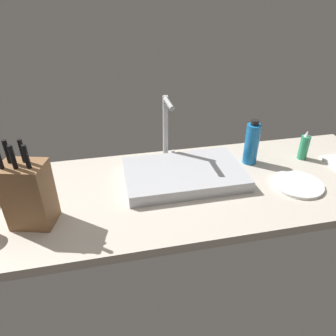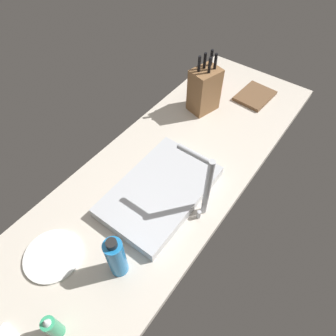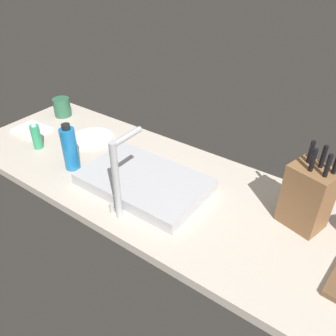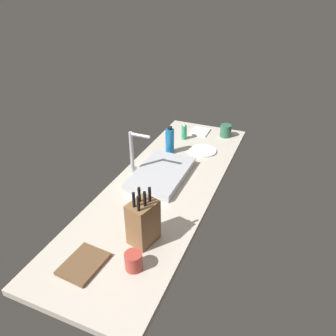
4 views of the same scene
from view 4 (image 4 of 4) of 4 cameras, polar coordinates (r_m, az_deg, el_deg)
countertop_slab at (r=202.45cm, az=-0.72°, el=-3.35°), size 195.55×62.82×3.50cm
sink_basin at (r=207.83cm, az=-1.22°, el=-1.00°), size 48.33×30.46×4.70cm
faucet at (r=203.94cm, az=-6.05°, el=3.06°), size 5.50×14.26×29.91cm
knife_block at (r=156.03cm, az=-4.40°, el=-9.44°), size 16.06×13.80×30.11cm
cutting_board at (r=156.19cm, az=-14.62°, el=-15.98°), size 21.66×17.34×1.80cm
soap_bottle at (r=255.45cm, az=2.86°, el=6.38°), size 4.16×4.16×14.01cm
water_bottle at (r=233.08cm, az=0.32°, el=4.80°), size 6.22×6.22×20.47cm
dinner_plate at (r=240.06cm, az=6.13°, el=3.05°), size 20.10×20.10×1.20cm
dish_towel at (r=269.66cm, az=5.68°, el=6.36°), size 16.69×13.65×1.20cm
coffee_mug at (r=148.84cm, az=-6.07°, el=-15.94°), size 7.99×7.99×8.50cm
ceramic_cup at (r=264.02cm, az=10.11°, el=6.48°), size 8.84×8.84×9.73cm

